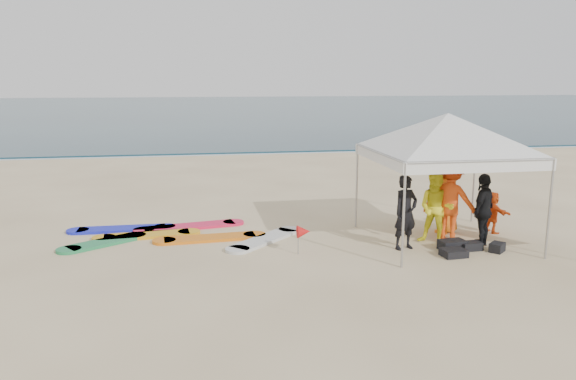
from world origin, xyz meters
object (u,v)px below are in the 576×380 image
(person_seated, at_px, (493,212))
(surfboard_spread, at_px, (175,234))
(person_orange_a, at_px, (451,200))
(person_orange_b, at_px, (447,202))
(marker_pennant, at_px, (304,232))
(person_black_a, at_px, (406,212))
(person_black_b, at_px, (483,210))
(canopy_tent, at_px, (448,114))
(person_yellow, at_px, (436,208))

(person_seated, distance_m, surfboard_spread, 7.74)
(person_orange_a, xyz_separation_m, person_orange_b, (0.26, 0.68, -0.20))
(person_orange_b, height_order, marker_pennant, person_orange_b)
(person_black_a, relative_size, person_black_b, 1.00)
(person_orange_a, relative_size, canopy_tent, 0.43)
(person_black_b, distance_m, canopy_tent, 2.29)
(surfboard_spread, bearing_deg, person_seated, -7.61)
(person_black_b, height_order, surfboard_spread, person_black_b)
(person_orange_a, bearing_deg, person_seated, -119.57)
(person_black_a, bearing_deg, surfboard_spread, 140.02)
(person_yellow, height_order, person_orange_b, person_yellow)
(person_black_b, relative_size, person_seated, 1.64)
(person_yellow, bearing_deg, person_black_b, 15.51)
(person_orange_a, xyz_separation_m, canopy_tent, (-0.17, 0.01, 1.98))
(person_orange_a, height_order, canopy_tent, canopy_tent)
(person_yellow, bearing_deg, surfboard_spread, -158.94)
(person_orange_b, relative_size, canopy_tent, 0.34)
(person_black_b, height_order, marker_pennant, person_black_b)
(person_yellow, xyz_separation_m, surfboard_spread, (-5.88, 1.66, -0.79))
(canopy_tent, bearing_deg, person_orange_b, 57.40)
(person_black_a, distance_m, person_seated, 2.78)
(person_black_a, height_order, canopy_tent, canopy_tent)
(person_orange_b, bearing_deg, canopy_tent, 25.94)
(person_black_b, bearing_deg, person_yellow, -62.82)
(person_orange_a, xyz_separation_m, surfboard_spread, (-6.28, 1.53, -0.94))
(person_orange_a, bearing_deg, surfboard_spread, 26.32)
(person_orange_a, distance_m, person_seated, 1.54)
(person_yellow, xyz_separation_m, person_seated, (1.78, 0.63, -0.32))
(person_yellow, height_order, person_black_b, person_black_b)
(person_orange_a, height_order, person_orange_b, person_orange_a)
(person_black_a, bearing_deg, person_orange_b, 16.44)
(person_seated, relative_size, surfboard_spread, 0.19)
(person_yellow, height_order, person_seated, person_yellow)
(person_yellow, bearing_deg, marker_pennant, -138.55)
(person_seated, bearing_deg, person_orange_b, 68.75)
(person_orange_a, bearing_deg, person_black_b, 178.06)
(person_orange_a, bearing_deg, person_orange_b, -70.65)
(person_orange_a, bearing_deg, person_black_a, 57.55)
(person_orange_a, bearing_deg, person_yellow, 57.18)
(person_yellow, relative_size, surfboard_spread, 0.31)
(marker_pennant, bearing_deg, person_yellow, 4.65)
(canopy_tent, bearing_deg, person_black_b, -35.37)
(person_orange_b, height_order, canopy_tent, canopy_tent)
(person_orange_b, bearing_deg, person_yellow, 19.18)
(person_black_b, bearing_deg, person_orange_b, -117.45)
(person_black_a, relative_size, marker_pennant, 2.60)
(person_black_b, bearing_deg, canopy_tent, -76.90)
(person_black_a, height_order, person_orange_b, person_black_a)
(person_seated, bearing_deg, marker_pennant, 87.40)
(person_orange_a, distance_m, canopy_tent, 1.98)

